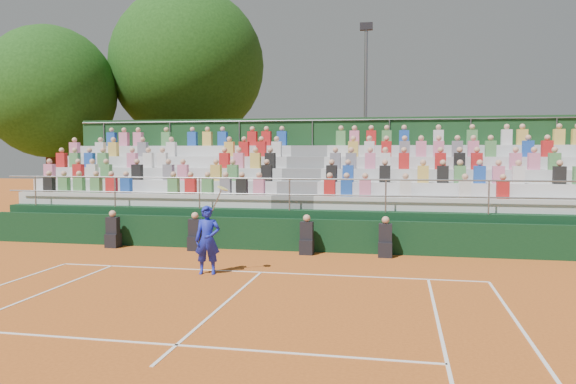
% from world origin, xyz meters
% --- Properties ---
extents(ground, '(90.00, 90.00, 0.00)m').
position_xyz_m(ground, '(0.00, 0.00, 0.00)').
color(ground, '#C15D20').
rests_on(ground, ground).
extents(courtside_wall, '(20.00, 0.15, 1.00)m').
position_xyz_m(courtside_wall, '(0.00, 3.20, 0.50)').
color(courtside_wall, black).
rests_on(courtside_wall, ground).
extents(line_officials, '(8.98, 0.40, 1.19)m').
position_xyz_m(line_officials, '(-1.15, 2.75, 0.48)').
color(line_officials, black).
rests_on(line_officials, ground).
extents(grandstand, '(20.00, 5.20, 4.40)m').
position_xyz_m(grandstand, '(0.00, 6.44, 1.09)').
color(grandstand, black).
rests_on(grandstand, ground).
extents(tennis_player, '(0.87, 0.51, 2.22)m').
position_xyz_m(tennis_player, '(-1.26, -0.42, 0.86)').
color(tennis_player, '#1722B0').
rests_on(tennis_player, ground).
extents(tree_west, '(6.23, 6.23, 9.02)m').
position_xyz_m(tree_west, '(-12.98, 10.58, 5.89)').
color(tree_west, '#392314').
rests_on(tree_west, ground).
extents(tree_east, '(7.86, 7.86, 11.45)m').
position_xyz_m(tree_east, '(-7.39, 14.07, 7.50)').
color(tree_east, '#392314').
rests_on(tree_east, ground).
extents(floodlight_mast, '(0.60, 0.25, 9.24)m').
position_xyz_m(floodlight_mast, '(1.75, 13.95, 5.31)').
color(floodlight_mast, gray).
rests_on(floodlight_mast, ground).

